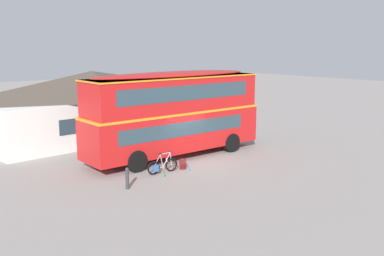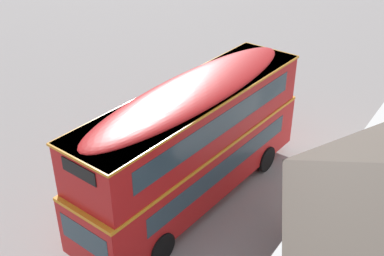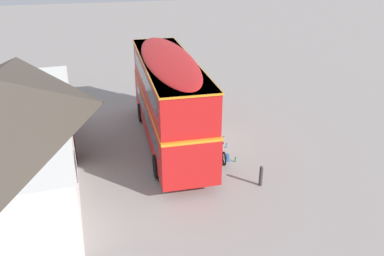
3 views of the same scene
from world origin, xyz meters
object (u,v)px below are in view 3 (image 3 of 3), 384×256
object	(u,v)px
water_bottle_blue_sports	(226,146)
water_bottle_green_metal	(236,160)
backpack_on_ground	(217,144)
double_decker_bus	(169,96)
touring_bicycle	(222,153)
kerb_bollard	(261,176)

from	to	relation	value
water_bottle_blue_sports	water_bottle_green_metal	size ratio (longest dim) A/B	1.01
water_bottle_blue_sports	backpack_on_ground	bearing A→B (deg)	86.73
backpack_on_ground	water_bottle_blue_sports	world-z (taller)	backpack_on_ground
double_decker_bus	water_bottle_green_metal	distance (m)	4.65
double_decker_bus	backpack_on_ground	distance (m)	3.48
double_decker_bus	touring_bicycle	bearing A→B (deg)	-139.36
backpack_on_ground	kerb_bollard	world-z (taller)	kerb_bollard
touring_bicycle	water_bottle_blue_sports	world-z (taller)	touring_bicycle
kerb_bollard	touring_bicycle	bearing A→B (deg)	20.46
touring_bicycle	water_bottle_blue_sports	distance (m)	1.39
backpack_on_ground	touring_bicycle	bearing A→B (deg)	175.35
backpack_on_ground	water_bottle_green_metal	bearing A→B (deg)	-162.70
double_decker_bus	water_bottle_blue_sports	distance (m)	3.95
touring_bicycle	kerb_bollard	distance (m)	2.73
touring_bicycle	kerb_bollard	bearing A→B (deg)	-159.54
double_decker_bus	water_bottle_blue_sports	bearing A→B (deg)	-114.75
water_bottle_blue_sports	double_decker_bus	bearing A→B (deg)	65.25
double_decker_bus	kerb_bollard	size ratio (longest dim) A/B	10.96
backpack_on_ground	water_bottle_green_metal	size ratio (longest dim) A/B	2.20
touring_bicycle	water_bottle_blue_sports	size ratio (longest dim) A/B	6.67
backpack_on_ground	water_bottle_blue_sports	size ratio (longest dim) A/B	2.19
backpack_on_ground	water_bottle_blue_sports	xyz separation A→B (m)	(-0.03, -0.52, -0.17)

